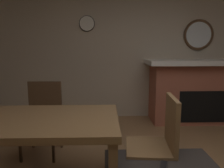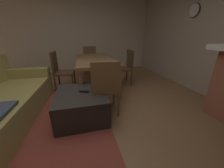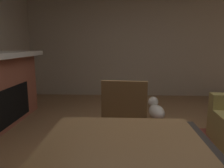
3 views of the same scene
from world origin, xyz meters
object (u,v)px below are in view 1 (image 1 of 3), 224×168
tv_remote (163,167)px  dining_chair_south (43,113)px  dining_table (16,126)px  dining_chair_west (159,139)px  wall_clock (87,23)px  fireplace (201,91)px  round_wall_mirror (199,35)px

tv_remote → dining_chair_south: dining_chair_south is taller
dining_table → dining_chair_west: bearing=179.6°
dining_chair_south → wall_clock: 1.98m
dining_table → wall_clock: (-0.48, -2.27, 1.15)m
dining_chair_west → wall_clock: wall_clock is taller
dining_table → dining_chair_west: dining_chair_west is taller
dining_table → wall_clock: wall_clock is taller
fireplace → wall_clock: bearing=-7.6°
dining_table → wall_clock: bearing=-102.0°
round_wall_mirror → dining_chair_south: 3.16m
dining_table → dining_chair_south: dining_chair_south is taller
round_wall_mirror → tv_remote: bearing=63.0°
tv_remote → wall_clock: wall_clock is taller
fireplace → dining_table: (2.61, 1.98, 0.08)m
wall_clock → dining_chair_west: bearing=110.4°
tv_remote → dining_table: size_ratio=0.09×
fireplace → dining_chair_south: fireplace is taller
dining_chair_west → tv_remote: bearing=81.6°
round_wall_mirror → wall_clock: wall_clock is taller
fireplace → round_wall_mirror: 1.07m
fireplace → dining_table: size_ratio=1.11×
wall_clock → round_wall_mirror: bearing=180.0°
tv_remote → dining_table: dining_table is taller
tv_remote → dining_table: (1.28, -0.34, 0.23)m
dining_chair_south → wall_clock: wall_clock is taller
wall_clock → fireplace: bearing=172.4°
fireplace → round_wall_mirror: size_ratio=3.57×
tv_remote → fireplace: bearing=-99.9°
tv_remote → dining_table: 1.34m
dining_chair_south → dining_table: bearing=89.7°
round_wall_mirror → fireplace: bearing=90.0°
round_wall_mirror → wall_clock: bearing=0.0°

